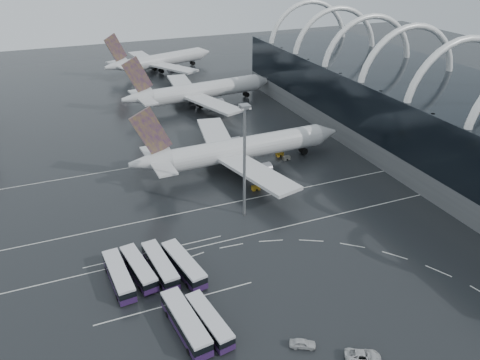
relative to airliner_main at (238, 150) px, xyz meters
name	(u,v)px	position (x,y,z in m)	size (l,w,h in m)	color
ground	(264,226)	(-5.72, -29.19, -5.13)	(420.00, 420.00, 0.00)	black
terminal	(431,114)	(55.84, -9.36, 5.74)	(42.00, 160.00, 34.90)	#5C5E61
lane_marking_near	(268,231)	(-5.72, -31.19, -5.13)	(120.00, 0.25, 0.01)	beige
lane_marking_mid	(243,200)	(-5.72, -17.19, -5.13)	(120.00, 0.25, 0.01)	beige
lane_marking_far	(205,155)	(-5.72, 10.81, -5.13)	(120.00, 0.25, 0.01)	beige
bus_bay_line_south	(177,303)	(-29.72, -45.19, -5.13)	(28.00, 0.25, 0.01)	beige
bus_bay_line_north	(155,251)	(-29.72, -29.19, -5.13)	(28.00, 0.25, 0.01)	beige
airliner_main	(238,150)	(0.00, 0.00, 0.00)	(60.46, 53.08, 20.50)	silver
airliner_gate_b	(199,92)	(6.41, 53.86, 0.03)	(59.42, 53.07, 20.62)	silver
airliner_gate_c	(159,61)	(4.42, 106.57, -0.18)	(54.37, 49.50, 19.80)	silver
bus_row_near_a	(119,276)	(-37.90, -36.34, -3.35)	(3.96, 13.36, 3.24)	#261543
bus_row_near_b	(139,268)	(-34.16, -35.52, -3.43)	(4.73, 12.90, 3.11)	#261543
bus_row_near_c	(160,265)	(-30.28, -36.23, -3.37)	(4.31, 13.31, 3.22)	#261543
bus_row_near_d	(184,265)	(-26.19, -37.78, -3.33)	(5.26, 13.66, 3.29)	#261543
bus_row_far_b	(186,323)	(-30.05, -52.11, -3.26)	(4.73, 14.15, 3.42)	#261543
bus_row_far_c	(209,321)	(-26.42, -52.91, -3.49)	(4.50, 12.41, 2.99)	#261543
van_curve_a	(363,356)	(-7.35, -67.50, -4.39)	(2.47, 5.36, 1.49)	silver
van_curve_b	(303,343)	(-14.44, -61.93, -4.45)	(1.62, 4.03, 1.37)	silver
floodlight_mast	(245,148)	(-7.82, -23.11, 11.16)	(1.99, 1.99, 25.90)	gray
gse_cart_belly_b	(286,158)	(14.46, -0.85, -4.61)	(1.93, 1.14, 1.05)	slate
gse_cart_belly_c	(256,188)	(-0.68, -13.58, -4.59)	(1.99, 1.18, 1.08)	#AE8017
gse_cart_belly_e	(280,154)	(13.85, 2.17, -4.56)	(2.10, 1.24, 1.14)	#AE8017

